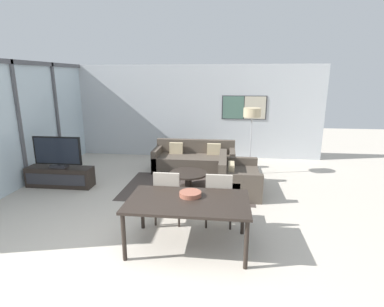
# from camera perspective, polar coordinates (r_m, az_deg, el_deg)

# --- Properties ---
(ground_plane) EXTENTS (24.00, 24.00, 0.00)m
(ground_plane) POSITION_cam_1_polar(r_m,az_deg,el_deg) (4.08, -11.66, -22.68)
(ground_plane) COLOR beige
(wall_back) EXTENTS (7.93, 0.09, 2.80)m
(wall_back) POSITION_cam_1_polar(r_m,az_deg,el_deg) (9.24, -0.17, 7.97)
(wall_back) COLOR silver
(wall_back) RESTS_ON ground_plane
(window_wall_left) EXTENTS (0.07, 6.04, 2.80)m
(window_wall_left) POSITION_cam_1_polar(r_m,az_deg,el_deg) (7.68, -30.25, 5.68)
(window_wall_left) COLOR silver
(window_wall_left) RESTS_ON ground_plane
(area_rug) EXTENTS (2.87, 1.88, 0.01)m
(area_rug) POSITION_cam_1_polar(r_m,az_deg,el_deg) (6.85, -0.71, -6.43)
(area_rug) COLOR #473D38
(area_rug) RESTS_ON ground_plane
(tv_console) EXTENTS (1.50, 0.42, 0.45)m
(tv_console) POSITION_cam_1_polar(r_m,az_deg,el_deg) (7.48, -23.81, -4.07)
(tv_console) COLOR black
(tv_console) RESTS_ON ground_plane
(television) EXTENTS (1.10, 0.20, 0.71)m
(television) POSITION_cam_1_polar(r_m,az_deg,el_deg) (7.33, -24.26, 0.22)
(television) COLOR #2D2D33
(television) RESTS_ON tv_console
(sofa_main) EXTENTS (2.13, 0.88, 0.78)m
(sofa_main) POSITION_cam_1_polar(r_m,az_deg,el_deg) (8.01, 0.48, -1.32)
(sofa_main) COLOR #51473D
(sofa_main) RESTS_ON ground_plane
(sofa_side) EXTENTS (0.88, 1.39, 0.78)m
(sofa_side) POSITION_cam_1_polar(r_m,az_deg,el_deg) (6.63, 8.27, -4.88)
(sofa_side) COLOR #51473D
(sofa_side) RESTS_ON ground_plane
(coffee_table) EXTENTS (0.85, 0.85, 0.35)m
(coffee_table) POSITION_cam_1_polar(r_m,az_deg,el_deg) (6.76, -0.72, -4.34)
(coffee_table) COLOR black
(coffee_table) RESTS_ON ground_plane
(dining_table) EXTENTS (1.75, 1.03, 0.73)m
(dining_table) POSITION_cam_1_polar(r_m,az_deg,el_deg) (4.36, -0.77, -9.64)
(dining_table) COLOR black
(dining_table) RESTS_ON ground_plane
(dining_chair_left) EXTENTS (0.46, 0.46, 0.94)m
(dining_chair_left) POSITION_cam_1_polar(r_m,az_deg,el_deg) (5.09, -4.57, -7.66)
(dining_chair_left) COLOR #B2A899
(dining_chair_left) RESTS_ON ground_plane
(dining_chair_centre) EXTENTS (0.46, 0.46, 0.94)m
(dining_chair_centre) POSITION_cam_1_polar(r_m,az_deg,el_deg) (5.01, 5.14, -8.05)
(dining_chair_centre) COLOR #B2A899
(dining_chair_centre) RESTS_ON ground_plane
(fruit_bowl) EXTENTS (0.33, 0.33, 0.07)m
(fruit_bowl) POSITION_cam_1_polar(r_m,az_deg,el_deg) (4.45, -0.31, -7.65)
(fruit_bowl) COLOR #995642
(fruit_bowl) RESTS_ON dining_table
(floor_lamp) EXTENTS (0.43, 0.43, 1.70)m
(floor_lamp) POSITION_cam_1_polar(r_m,az_deg,el_deg) (7.58, 11.36, 6.99)
(floor_lamp) COLOR #2D2D33
(floor_lamp) RESTS_ON ground_plane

